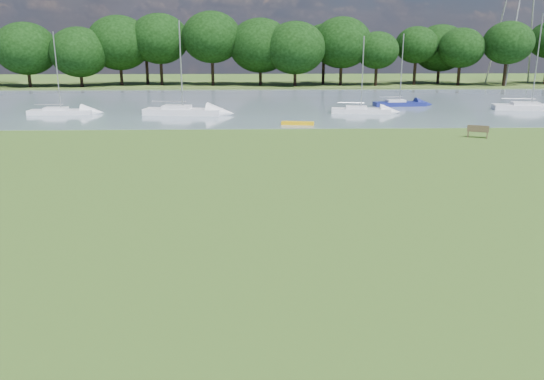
{
  "coord_description": "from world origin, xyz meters",
  "views": [
    {
      "loc": [
        -2.12,
        -20.58,
        6.48
      ],
      "look_at": [
        -1.46,
        -2.0,
        1.43
      ],
      "focal_mm": 35.0,
      "sensor_mm": 36.0,
      "label": 1
    }
  ],
  "objects_px": {
    "sailboat_5": "(360,109)",
    "sailboat_3": "(60,110)",
    "sailboat_0": "(399,102)",
    "sailboat_1": "(182,109)",
    "sailboat_4": "(530,105)",
    "riverbank_bench": "(478,131)",
    "kayak": "(298,123)"
  },
  "relations": [
    {
      "from": "sailboat_5",
      "to": "sailboat_3",
      "type": "bearing_deg",
      "value": -171.37
    },
    {
      "from": "sailboat_0",
      "to": "sailboat_1",
      "type": "xyz_separation_m",
      "value": [
        -23.11,
        -6.78,
        0.08
      ]
    },
    {
      "from": "sailboat_0",
      "to": "sailboat_4",
      "type": "height_order",
      "value": "sailboat_4"
    },
    {
      "from": "riverbank_bench",
      "to": "sailboat_0",
      "type": "distance_m",
      "value": 20.83
    },
    {
      "from": "riverbank_bench",
      "to": "sailboat_4",
      "type": "relative_size",
      "value": 0.16
    },
    {
      "from": "sailboat_3",
      "to": "sailboat_4",
      "type": "height_order",
      "value": "sailboat_4"
    },
    {
      "from": "riverbank_bench",
      "to": "sailboat_3",
      "type": "relative_size",
      "value": 0.2
    },
    {
      "from": "kayak",
      "to": "sailboat_5",
      "type": "height_order",
      "value": "sailboat_5"
    },
    {
      "from": "sailboat_1",
      "to": "sailboat_3",
      "type": "height_order",
      "value": "sailboat_1"
    },
    {
      "from": "sailboat_3",
      "to": "sailboat_5",
      "type": "xyz_separation_m",
      "value": [
        29.5,
        -0.18,
        0.02
      ]
    },
    {
      "from": "kayak",
      "to": "sailboat_0",
      "type": "distance_m",
      "value": 18.83
    },
    {
      "from": "riverbank_bench",
      "to": "sailboat_1",
      "type": "distance_m",
      "value": 27.22
    },
    {
      "from": "sailboat_4",
      "to": "sailboat_5",
      "type": "bearing_deg",
      "value": -161.69
    },
    {
      "from": "riverbank_bench",
      "to": "sailboat_5",
      "type": "relative_size",
      "value": 0.21
    },
    {
      "from": "riverbank_bench",
      "to": "sailboat_1",
      "type": "xyz_separation_m",
      "value": [
        -23.31,
        14.05,
        0.1
      ]
    },
    {
      "from": "kayak",
      "to": "sailboat_1",
      "type": "xyz_separation_m",
      "value": [
        -10.67,
        7.34,
        0.38
      ]
    },
    {
      "from": "riverbank_bench",
      "to": "sailboat_1",
      "type": "bearing_deg",
      "value": 173.72
    },
    {
      "from": "sailboat_1",
      "to": "sailboat_5",
      "type": "relative_size",
      "value": 1.19
    },
    {
      "from": "riverbank_bench",
      "to": "sailboat_4",
      "type": "height_order",
      "value": "sailboat_4"
    },
    {
      "from": "sailboat_0",
      "to": "sailboat_3",
      "type": "bearing_deg",
      "value": -174.56
    },
    {
      "from": "riverbank_bench",
      "to": "sailboat_4",
      "type": "bearing_deg",
      "value": 77.92
    },
    {
      "from": "sailboat_4",
      "to": "sailboat_5",
      "type": "xyz_separation_m",
      "value": [
        -18.27,
        -2.05,
        -0.06
      ]
    },
    {
      "from": "sailboat_4",
      "to": "kayak",
      "type": "bearing_deg",
      "value": -146.45
    },
    {
      "from": "kayak",
      "to": "sailboat_5",
      "type": "distance_m",
      "value": 10.51
    },
    {
      "from": "riverbank_bench",
      "to": "sailboat_0",
      "type": "bearing_deg",
      "value": 115.35
    },
    {
      "from": "sailboat_3",
      "to": "sailboat_5",
      "type": "height_order",
      "value": "sailboat_3"
    },
    {
      "from": "sailboat_4",
      "to": "riverbank_bench",
      "type": "bearing_deg",
      "value": -114.96
    },
    {
      "from": "sailboat_1",
      "to": "sailboat_3",
      "type": "xyz_separation_m",
      "value": [
        -11.95,
        0.77,
        -0.12
      ]
    },
    {
      "from": "sailboat_1",
      "to": "sailboat_5",
      "type": "bearing_deg",
      "value": 11.0
    },
    {
      "from": "kayak",
      "to": "sailboat_3",
      "type": "xyz_separation_m",
      "value": [
        -22.61,
        8.12,
        0.26
      ]
    },
    {
      "from": "kayak",
      "to": "sailboat_4",
      "type": "height_order",
      "value": "sailboat_4"
    },
    {
      "from": "sailboat_3",
      "to": "riverbank_bench",
      "type": "bearing_deg",
      "value": -24.32
    }
  ]
}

